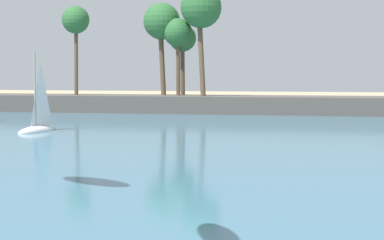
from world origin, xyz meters
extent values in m
cube|color=teal|center=(0.00, 53.63, 0.03)|extent=(220.00, 91.68, 0.06)
cube|color=#514C47|center=(0.00, 59.47, 0.90)|extent=(102.79, 6.00, 1.80)
cylinder|color=brown|center=(-21.17, 59.55, 5.79)|extent=(0.40, 0.62, 7.99)
sphere|color=#2D6633|center=(-21.17, 59.55, 9.78)|extent=(2.93, 2.93, 2.93)
cylinder|color=brown|center=(-11.95, 60.38, 5.68)|extent=(0.83, 0.71, 7.78)
sphere|color=#2D6633|center=(-11.95, 60.38, 9.56)|extent=(3.87, 3.87, 3.87)
cylinder|color=brown|center=(-10.06, 59.68, 5.06)|extent=(0.44, 0.60, 6.53)
sphere|color=#2D6633|center=(-10.06, 59.68, 8.32)|extent=(2.96, 2.96, 2.96)
cylinder|color=brown|center=(-9.80, 60.79, 4.81)|extent=(0.49, 0.52, 6.02)
sphere|color=#2D6633|center=(-9.80, 60.79, 7.81)|extent=(2.88, 2.88, 2.88)
cylinder|color=brown|center=(-7.45, 58.68, 6.27)|extent=(1.03, 0.89, 8.97)
sphere|color=#2D6633|center=(-7.45, 58.68, 10.74)|extent=(4.16, 4.16, 4.16)
ellipsoid|color=white|center=(-15.42, 37.04, 0.06)|extent=(2.03, 4.37, 0.84)
cylinder|color=gray|center=(-15.46, 36.83, 3.11)|extent=(0.13, 0.13, 5.26)
pyramid|color=white|center=(-15.32, 37.53, 2.72)|extent=(0.48, 1.88, 4.47)
camera|label=1|loc=(3.75, -4.77, 4.32)|focal=59.21mm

